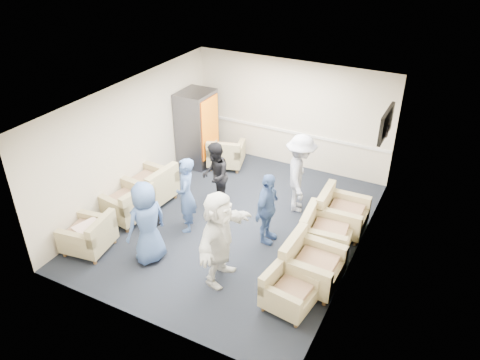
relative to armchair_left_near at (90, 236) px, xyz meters
The scene contains 25 objects.
floor 2.87m from the armchair_left_near, 45.12° to the left, with size 6.00×6.00×0.00m, color black.
ceiling 3.71m from the armchair_left_near, 45.12° to the left, with size 6.00×6.00×0.00m, color white.
back_wall 5.50m from the armchair_left_near, 68.18° to the left, with size 5.00×0.02×2.70m, color beige.
front_wall 2.46m from the armchair_left_near, 26.08° to the right, with size 5.00×0.02×2.70m, color beige.
left_wall 2.32m from the armchair_left_near, 103.70° to the left, with size 0.02×6.00×2.70m, color beige.
right_wall 5.04m from the armchair_left_near, 24.10° to the left, with size 0.02×6.00×2.70m, color beige.
chair_rail 5.42m from the armchair_left_near, 68.10° to the left, with size 4.98×0.04×0.06m, color silver.
tv 6.11m from the armchair_left_near, 40.65° to the left, with size 0.10×1.00×0.58m.
armchair_left_near is the anchor object (origin of this frame).
armchair_left_mid 1.16m from the armchair_left_near, 90.96° to the left, with size 0.98×0.98×0.69m.
armchair_left_far 1.94m from the armchair_left_near, 89.93° to the left, with size 1.02×1.02×0.76m.
armchair_right_near 3.88m from the armchair_left_near, ahead, with size 0.84×0.84×0.60m.
armchair_right_midnear 4.13m from the armchair_left_near, 14.71° to the left, with size 0.95×0.95×0.74m.
armchair_right_midfar 4.42m from the armchair_left_near, 27.70° to the left, with size 0.96×0.96×0.71m.
armchair_right_far 4.89m from the armchair_left_near, 35.22° to the left, with size 0.94×0.94×0.73m.
armchair_corner 4.18m from the armchair_left_near, 80.95° to the left, with size 1.04×1.04×0.67m.
vending_machine 4.07m from the armchair_left_near, 91.20° to the left, with size 0.77×0.90×1.90m.
backpack 1.34m from the armchair_left_near, 67.23° to the left, with size 0.33×0.27×0.49m.
pillow 0.18m from the armchair_left_near, 129.36° to the right, with size 0.49×0.37×0.14m, color white.
person_front_left 1.29m from the armchair_left_near, 14.83° to the left, with size 0.80×0.52×1.63m, color #3D5993.
person_mid_left 1.97m from the armchair_left_near, 49.44° to the left, with size 0.58×0.38×1.59m, color #3D5993.
person_back_left 2.83m from the armchair_left_near, 61.75° to the left, with size 0.73×0.57×1.50m, color black.
person_back_right 4.37m from the armchair_left_near, 46.56° to the left, with size 1.13×0.65×1.75m, color silver.
person_mid_right 3.40m from the armchair_left_near, 32.52° to the left, with size 0.87×0.36×1.48m, color #3D5993.
person_front_right 2.66m from the armchair_left_near, ahead, with size 1.63×0.52×1.76m, color white.
Camera 1 is at (3.78, -7.04, 5.69)m, focal length 35.00 mm.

